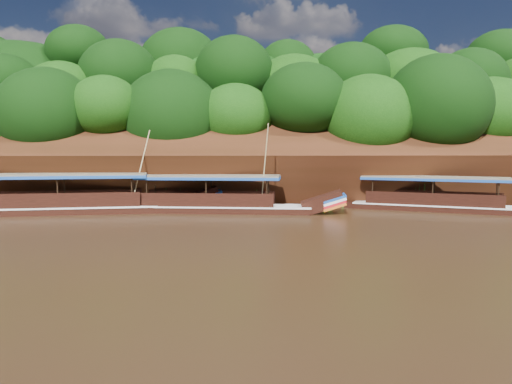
% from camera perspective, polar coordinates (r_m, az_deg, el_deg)
% --- Properties ---
extents(ground, '(160.00, 160.00, 0.00)m').
position_cam_1_polar(ground, '(25.98, 0.28, -4.36)').
color(ground, black).
rests_on(ground, ground).
extents(riverbank, '(120.00, 30.06, 19.40)m').
position_cam_1_polar(riverbank, '(48.39, -1.72, 2.22)').
color(riverbank, black).
rests_on(riverbank, ground).
extents(boat_0, '(13.65, 8.09, 5.57)m').
position_cam_1_polar(boat_0, '(35.98, 21.94, -1.27)').
color(boat_0, black).
rests_on(boat_0, ground).
extents(boat_1, '(14.36, 4.16, 6.26)m').
position_cam_1_polar(boat_1, '(33.03, -2.88, -1.39)').
color(boat_1, black).
rests_on(boat_1, ground).
extents(boat_2, '(16.65, 3.88, 5.93)m').
position_cam_1_polar(boat_2, '(34.49, -18.54, -1.32)').
color(boat_2, black).
rests_on(boat_2, ground).
extents(reeds, '(49.74, 2.25, 1.97)m').
position_cam_1_polar(reeds, '(35.21, -5.34, -0.52)').
color(reeds, '#25681A').
rests_on(reeds, ground).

